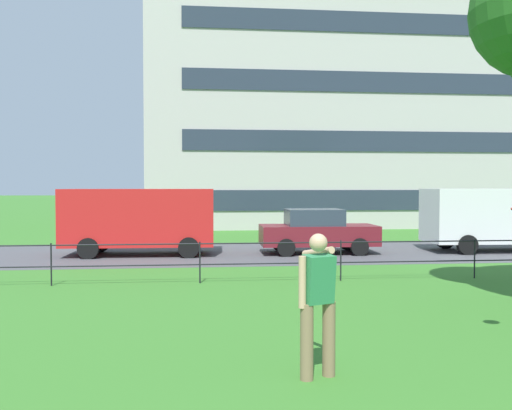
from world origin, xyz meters
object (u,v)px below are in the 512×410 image
(car_maroon_far_right, at_px, (317,231))
(panel_van_center, at_px, (497,216))
(apartment_building_background, at_px, (348,120))
(person_thrower, at_px, (317,300))
(panel_van_right, at_px, (140,218))

(car_maroon_far_right, distance_m, panel_van_center, 6.58)
(panel_van_center, bearing_deg, apartment_building_background, 94.39)
(person_thrower, height_order, apartment_building_background, apartment_building_background)
(panel_van_right, distance_m, car_maroon_far_right, 6.09)
(panel_van_right, bearing_deg, car_maroon_far_right, -1.67)
(person_thrower, bearing_deg, apartment_building_background, 74.01)
(car_maroon_far_right, distance_m, apartment_building_background, 17.53)
(person_thrower, distance_m, car_maroon_far_right, 12.52)
(car_maroon_far_right, xyz_separation_m, panel_van_center, (6.56, -0.04, 0.49))
(panel_van_right, xyz_separation_m, panel_van_center, (12.63, -0.22, 0.00))
(car_maroon_far_right, bearing_deg, apartment_building_background, 71.14)
(person_thrower, xyz_separation_m, panel_van_right, (-3.42, 12.42, 0.32))
(panel_van_right, height_order, car_maroon_far_right, panel_van_right)
(panel_van_center, bearing_deg, person_thrower, -127.04)
(apartment_building_background, bearing_deg, panel_van_right, -126.40)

